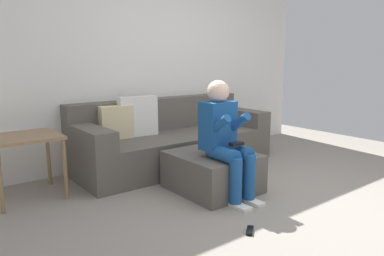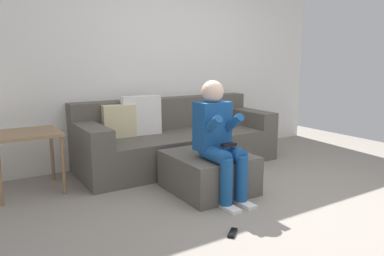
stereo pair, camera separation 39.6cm
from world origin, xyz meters
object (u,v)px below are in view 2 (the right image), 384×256
couch_sectional (175,140)px  person_seated (218,136)px  remote_near_ottoman (233,233)px  side_table (26,140)px  ottoman (208,172)px

couch_sectional → person_seated: person_seated is taller
remote_near_ottoman → side_table: bearing=83.8°
person_seated → remote_near_ottoman: size_ratio=7.96×
person_seated → side_table: bearing=143.2°
couch_sectional → side_table: bearing=-177.2°
person_seated → side_table: person_seated is taller
couch_sectional → remote_near_ottoman: couch_sectional is taller
ottoman → person_seated: 0.46m
side_table → remote_near_ottoman: size_ratio=4.36×
side_table → remote_near_ottoman: side_table is taller
ottoman → couch_sectional: bearing=79.8°
couch_sectional → ottoman: couch_sectional is taller
person_seated → side_table: size_ratio=1.83×
ottoman → side_table: size_ratio=1.34×
ottoman → side_table: 1.82m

